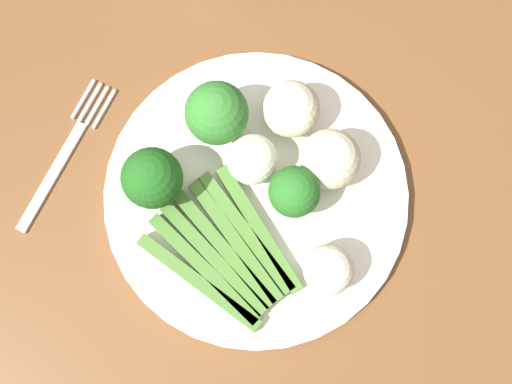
{
  "coord_description": "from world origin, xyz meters",
  "views": [
    {
      "loc": [
        0.11,
        -0.08,
        1.32
      ],
      "look_at": [
        0.06,
        0.03,
        0.77
      ],
      "focal_mm": 42.13,
      "sensor_mm": 36.0,
      "label": 1
    }
  ],
  "objects_px": {
    "cauliflower_back_right": "(291,109)",
    "cauliflower_near_center": "(330,159)",
    "dining_table": "(199,222)",
    "plate": "(256,195)",
    "broccoli_left": "(153,176)",
    "fork": "(65,154)",
    "cauliflower_near_fork": "(252,160)",
    "cauliflower_edge": "(328,270)",
    "broccoli_outer_edge": "(294,192)",
    "broccoli_front_left": "(217,114)",
    "asparagus_bundle": "(226,251)"
  },
  "relations": [
    {
      "from": "cauliflower_edge",
      "to": "cauliflower_near_center",
      "type": "relative_size",
      "value": 0.82
    },
    {
      "from": "broccoli_left",
      "to": "cauliflower_back_right",
      "type": "bearing_deg",
      "value": 51.53
    },
    {
      "from": "dining_table",
      "to": "broccoli_outer_edge",
      "type": "bearing_deg",
      "value": 22.91
    },
    {
      "from": "cauliflower_near_center",
      "to": "fork",
      "type": "relative_size",
      "value": 0.34
    },
    {
      "from": "cauliflower_edge",
      "to": "cauliflower_near_fork",
      "type": "relative_size",
      "value": 0.96
    },
    {
      "from": "broccoli_outer_edge",
      "to": "broccoli_front_left",
      "type": "bearing_deg",
      "value": 157.2
    },
    {
      "from": "cauliflower_near_fork",
      "to": "fork",
      "type": "xyz_separation_m",
      "value": [
        -0.18,
        -0.06,
        -0.04
      ]
    },
    {
      "from": "broccoli_front_left",
      "to": "fork",
      "type": "bearing_deg",
      "value": -149.02
    },
    {
      "from": "dining_table",
      "to": "broccoli_left",
      "type": "relative_size",
      "value": 18.87
    },
    {
      "from": "plate",
      "to": "cauliflower_near_center",
      "type": "xyz_separation_m",
      "value": [
        0.05,
        0.05,
        0.04
      ]
    },
    {
      "from": "plate",
      "to": "broccoli_left",
      "type": "xyz_separation_m",
      "value": [
        -0.09,
        -0.03,
        0.05
      ]
    },
    {
      "from": "broccoli_left",
      "to": "broccoli_outer_edge",
      "type": "distance_m",
      "value": 0.13
    },
    {
      "from": "fork",
      "to": "broccoli_front_left",
      "type": "bearing_deg",
      "value": -56.0
    },
    {
      "from": "broccoli_left",
      "to": "cauliflower_back_right",
      "type": "xyz_separation_m",
      "value": [
        0.09,
        0.11,
        -0.01
      ]
    },
    {
      "from": "cauliflower_back_right",
      "to": "fork",
      "type": "xyz_separation_m",
      "value": [
        -0.19,
        -0.11,
        -0.04
      ]
    },
    {
      "from": "cauliflower_edge",
      "to": "broccoli_left",
      "type": "bearing_deg",
      "value": 175.28
    },
    {
      "from": "cauliflower_back_right",
      "to": "cauliflower_near_center",
      "type": "xyz_separation_m",
      "value": [
        0.05,
        -0.03,
        0.0
      ]
    },
    {
      "from": "broccoli_left",
      "to": "fork",
      "type": "xyz_separation_m",
      "value": [
        -0.1,
        -0.0,
        -0.05
      ]
    },
    {
      "from": "dining_table",
      "to": "cauliflower_edge",
      "type": "xyz_separation_m",
      "value": [
        0.15,
        -0.01,
        0.15
      ]
    },
    {
      "from": "cauliflower_near_fork",
      "to": "cauliflower_near_center",
      "type": "relative_size",
      "value": 0.85
    },
    {
      "from": "broccoli_outer_edge",
      "to": "cauliflower_near_fork",
      "type": "height_order",
      "value": "broccoli_outer_edge"
    },
    {
      "from": "cauliflower_edge",
      "to": "fork",
      "type": "height_order",
      "value": "cauliflower_edge"
    },
    {
      "from": "plate",
      "to": "cauliflower_near_center",
      "type": "height_order",
      "value": "cauliflower_near_center"
    },
    {
      "from": "cauliflower_near_center",
      "to": "plate",
      "type": "bearing_deg",
      "value": -136.34
    },
    {
      "from": "plate",
      "to": "cauliflower_near_fork",
      "type": "distance_m",
      "value": 0.04
    },
    {
      "from": "broccoli_left",
      "to": "fork",
      "type": "height_order",
      "value": "broccoli_left"
    },
    {
      "from": "broccoli_front_left",
      "to": "cauliflower_back_right",
      "type": "height_order",
      "value": "broccoli_front_left"
    },
    {
      "from": "broccoli_front_left",
      "to": "cauliflower_edge",
      "type": "height_order",
      "value": "broccoli_front_left"
    },
    {
      "from": "dining_table",
      "to": "cauliflower_near_fork",
      "type": "bearing_deg",
      "value": 50.66
    },
    {
      "from": "broccoli_front_left",
      "to": "broccoli_left",
      "type": "relative_size",
      "value": 1.06
    },
    {
      "from": "asparagus_bundle",
      "to": "cauliflower_near_center",
      "type": "bearing_deg",
      "value": -90.05
    },
    {
      "from": "dining_table",
      "to": "broccoli_outer_edge",
      "type": "xyz_separation_m",
      "value": [
        0.09,
        0.04,
        0.16
      ]
    },
    {
      "from": "plate",
      "to": "asparagus_bundle",
      "type": "bearing_deg",
      "value": -93.35
    },
    {
      "from": "broccoli_left",
      "to": "plate",
      "type": "bearing_deg",
      "value": 18.62
    },
    {
      "from": "dining_table",
      "to": "plate",
      "type": "bearing_deg",
      "value": 28.46
    },
    {
      "from": "broccoli_left",
      "to": "cauliflower_near_center",
      "type": "distance_m",
      "value": 0.16
    },
    {
      "from": "plate",
      "to": "cauliflower_near_fork",
      "type": "relative_size",
      "value": 6.08
    },
    {
      "from": "broccoli_front_left",
      "to": "cauliflower_near_fork",
      "type": "xyz_separation_m",
      "value": [
        0.04,
        -0.02,
        -0.02
      ]
    },
    {
      "from": "broccoli_front_left",
      "to": "cauliflower_edge",
      "type": "distance_m",
      "value": 0.17
    },
    {
      "from": "dining_table",
      "to": "broccoli_front_left",
      "type": "distance_m",
      "value": 0.18
    },
    {
      "from": "cauliflower_back_right",
      "to": "broccoli_outer_edge",
      "type": "bearing_deg",
      "value": -66.24
    },
    {
      "from": "broccoli_outer_edge",
      "to": "cauliflower_edge",
      "type": "height_order",
      "value": "broccoli_outer_edge"
    },
    {
      "from": "broccoli_left",
      "to": "broccoli_front_left",
      "type": "bearing_deg",
      "value": 68.85
    },
    {
      "from": "broccoli_front_left",
      "to": "cauliflower_edge",
      "type": "bearing_deg",
      "value": -31.57
    },
    {
      "from": "plate",
      "to": "broccoli_outer_edge",
      "type": "xyz_separation_m",
      "value": [
        0.03,
        0.01,
        0.04
      ]
    },
    {
      "from": "cauliflower_edge",
      "to": "cauliflower_near_center",
      "type": "height_order",
      "value": "cauliflower_near_center"
    },
    {
      "from": "cauliflower_near_fork",
      "to": "cauliflower_near_center",
      "type": "distance_m",
      "value": 0.07
    },
    {
      "from": "broccoli_outer_edge",
      "to": "cauliflower_edge",
      "type": "relative_size",
      "value": 1.26
    },
    {
      "from": "cauliflower_edge",
      "to": "cauliflower_back_right",
      "type": "bearing_deg",
      "value": 124.73
    },
    {
      "from": "asparagus_bundle",
      "to": "cauliflower_back_right",
      "type": "relative_size",
      "value": 2.89
    }
  ]
}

